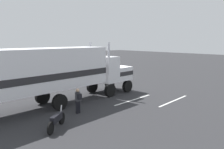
% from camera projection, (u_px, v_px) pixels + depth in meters
% --- Properties ---
extents(ground_plane, '(120.00, 120.00, 0.00)m').
position_uv_depth(ground_plane, '(115.00, 90.00, 21.31)').
color(ground_plane, '#2D2D30').
extents(lane_stripe_near, '(4.40, 0.44, 0.01)m').
position_uv_depth(lane_stripe_near, '(133.00, 100.00, 17.84)').
color(lane_stripe_near, silver).
rests_on(lane_stripe_near, ground_plane).
extents(lane_stripe_mid, '(4.40, 0.54, 0.01)m').
position_uv_depth(lane_stripe_mid, '(174.00, 101.00, 17.54)').
color(lane_stripe_mid, silver).
rests_on(lane_stripe_mid, ground_plane).
extents(semi_truck, '(14.32, 3.89, 4.50)m').
position_uv_depth(semi_truck, '(51.00, 71.00, 15.72)').
color(semi_truck, white).
rests_on(semi_truck, ground_plane).
extents(person_bystander, '(0.34, 0.45, 1.63)m').
position_uv_depth(person_bystander, '(78.00, 100.00, 14.47)').
color(person_bystander, black).
rests_on(person_bystander, ground_plane).
extents(parked_bus, '(11.29, 4.81, 3.40)m').
position_uv_depth(parked_bus, '(15.00, 62.00, 27.02)').
color(parked_bus, '#1E5999').
rests_on(parked_bus, ground_plane).
extents(motorcycle, '(1.74, 1.35, 1.12)m').
position_uv_depth(motorcycle, '(57.00, 120.00, 11.97)').
color(motorcycle, black).
rests_on(motorcycle, ground_plane).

